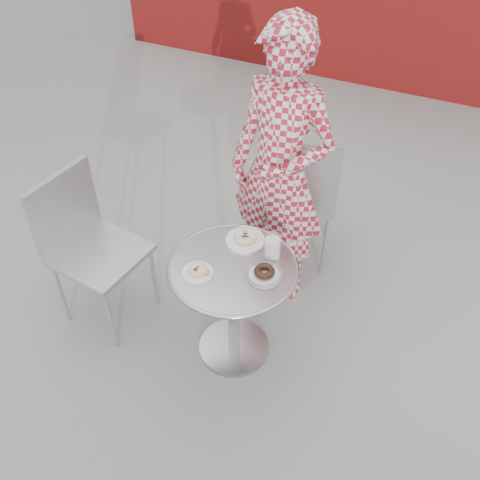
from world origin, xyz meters
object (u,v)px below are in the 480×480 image
at_px(chair_far, 297,217).
at_px(plate_near, 198,271).
at_px(chair_left, 105,278).
at_px(milk_cup, 272,247).
at_px(seated_person, 281,172).
at_px(bistro_table, 233,289).
at_px(plate_far, 245,238).
at_px(plate_checker, 264,273).

xyz_separation_m(chair_far, plate_near, (-0.15, -1.04, 0.38)).
height_order(chair_far, chair_left, chair_far).
bearing_deg(plate_near, milk_cup, 43.38).
bearing_deg(chair_far, seated_person, 71.81).
relative_size(bistro_table, chair_left, 0.71).
height_order(plate_far, plate_checker, plate_far).
distance_m(chair_left, plate_checker, 1.05).
distance_m(seated_person, plate_checker, 0.64).
bearing_deg(seated_person, chair_far, 96.19).
bearing_deg(plate_far, plate_checker, -44.88).
xyz_separation_m(chair_far, chair_left, (-0.82, -0.98, -0.01)).
xyz_separation_m(bistro_table, plate_far, (-0.02, 0.19, 0.18)).
height_order(bistro_table, plate_far, plate_far).
xyz_separation_m(seated_person, milk_cup, (0.15, -0.46, -0.11)).
distance_m(chair_far, plate_checker, 1.00).
height_order(bistro_table, chair_far, chair_far).
relative_size(bistro_table, chair_far, 0.69).
xyz_separation_m(bistro_table, milk_cup, (0.15, 0.15, 0.22)).
bearing_deg(milk_cup, plate_checker, -82.87).
relative_size(seated_person, milk_cup, 12.56).
bearing_deg(plate_checker, chair_far, 98.93).
height_order(plate_checker, milk_cup, milk_cup).
xyz_separation_m(chair_left, plate_far, (0.78, 0.25, 0.40)).
bearing_deg(bistro_table, plate_near, -138.78).
bearing_deg(plate_far, plate_near, -109.32).
height_order(chair_far, milk_cup, chair_far).
distance_m(plate_near, plate_checker, 0.32).
relative_size(bistro_table, seated_person, 0.40).
height_order(plate_far, plate_near, plate_far).
bearing_deg(milk_cup, seated_person, 107.90).
bearing_deg(seated_person, milk_cup, -61.66).
xyz_separation_m(plate_far, plate_near, (-0.11, -0.31, -0.00)).
bearing_deg(chair_left, milk_cup, -70.98).
height_order(chair_far, plate_near, chair_far).
bearing_deg(plate_checker, plate_near, -157.25).
bearing_deg(milk_cup, bistro_table, -134.79).
bearing_deg(seated_person, bistro_table, -79.32).
xyz_separation_m(chair_left, milk_cup, (0.95, 0.21, 0.44)).
height_order(seated_person, milk_cup, seated_person).
xyz_separation_m(seated_person, plate_near, (-0.13, -0.73, -0.16)).
bearing_deg(chair_left, plate_checker, -79.28).
distance_m(bistro_table, plate_far, 0.27).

